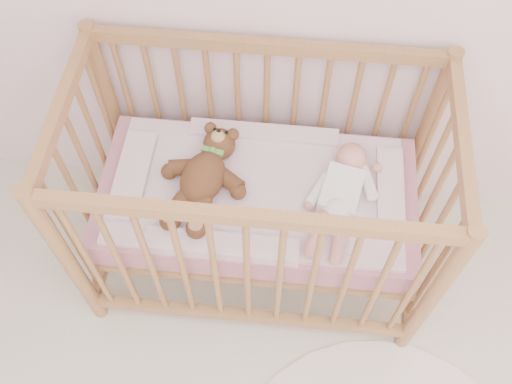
# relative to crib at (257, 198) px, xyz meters

# --- Properties ---
(crib) EXTENTS (1.36, 0.76, 1.00)m
(crib) POSITION_rel_crib_xyz_m (0.00, 0.00, 0.00)
(crib) COLOR #B37C4C
(crib) RESTS_ON floor
(mattress) EXTENTS (1.22, 0.62, 0.13)m
(mattress) POSITION_rel_crib_xyz_m (0.00, 0.00, -0.01)
(mattress) COLOR #C77C89
(mattress) RESTS_ON crib
(blanket) EXTENTS (1.10, 0.58, 0.06)m
(blanket) POSITION_rel_crib_xyz_m (0.00, 0.00, 0.06)
(blanket) COLOR #D08FA9
(blanket) RESTS_ON mattress
(baby) EXTENTS (0.36, 0.57, 0.13)m
(baby) POSITION_rel_crib_xyz_m (0.31, -0.02, 0.14)
(baby) COLOR white
(baby) RESTS_ON blanket
(teddy_bear) EXTENTS (0.45, 0.56, 0.14)m
(teddy_bear) POSITION_rel_crib_xyz_m (-0.20, -0.02, 0.15)
(teddy_bear) COLOR brown
(teddy_bear) RESTS_ON blanket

